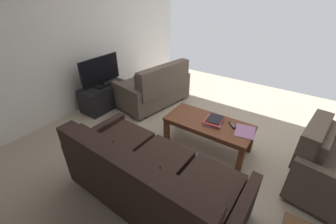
{
  "coord_description": "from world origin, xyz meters",
  "views": [
    {
      "loc": [
        -0.95,
        2.54,
        2.13
      ],
      "look_at": [
        0.41,
        0.51,
        0.67
      ],
      "focal_mm": 22.83,
      "sensor_mm": 36.0,
      "label": 1
    }
  ],
  "objects_px": {
    "loveseat_near": "(155,88)",
    "tv_remote": "(233,125)",
    "sofa_main": "(150,178)",
    "tv_stand": "(104,96)",
    "flat_tv": "(100,71)",
    "armchair_side": "(336,171)",
    "loose_magazine": "(245,131)",
    "coffee_table": "(208,126)",
    "book_stack": "(214,121)"
  },
  "relations": [
    {
      "from": "coffee_table",
      "to": "book_stack",
      "type": "xyz_separation_m",
      "value": [
        -0.06,
        -0.03,
        0.1
      ]
    },
    {
      "from": "loveseat_near",
      "to": "tv_stand",
      "type": "relative_size",
      "value": 1.64
    },
    {
      "from": "tv_stand",
      "to": "armchair_side",
      "type": "distance_m",
      "value": 3.76
    },
    {
      "from": "tv_stand",
      "to": "book_stack",
      "type": "bearing_deg",
      "value": -178.92
    },
    {
      "from": "sofa_main",
      "to": "book_stack",
      "type": "relative_size",
      "value": 6.01
    },
    {
      "from": "coffee_table",
      "to": "tv_stand",
      "type": "height_order",
      "value": "tv_stand"
    },
    {
      "from": "sofa_main",
      "to": "book_stack",
      "type": "xyz_separation_m",
      "value": [
        -0.16,
        -1.28,
        0.1
      ]
    },
    {
      "from": "coffee_table",
      "to": "armchair_side",
      "type": "distance_m",
      "value": 1.54
    },
    {
      "from": "sofa_main",
      "to": "loose_magazine",
      "type": "height_order",
      "value": "sofa_main"
    },
    {
      "from": "loveseat_near",
      "to": "book_stack",
      "type": "xyz_separation_m",
      "value": [
        -1.51,
        0.61,
        0.1
      ]
    },
    {
      "from": "sofa_main",
      "to": "tv_stand",
      "type": "xyz_separation_m",
      "value": [
        2.12,
        -1.24,
        -0.14
      ]
    },
    {
      "from": "sofa_main",
      "to": "flat_tv",
      "type": "relative_size",
      "value": 2.34
    },
    {
      "from": "book_stack",
      "to": "coffee_table",
      "type": "bearing_deg",
      "value": 28.28
    },
    {
      "from": "sofa_main",
      "to": "loveseat_near",
      "type": "distance_m",
      "value": 2.32
    },
    {
      "from": "flat_tv",
      "to": "tv_remote",
      "type": "height_order",
      "value": "flat_tv"
    },
    {
      "from": "sofa_main",
      "to": "coffee_table",
      "type": "distance_m",
      "value": 1.25
    },
    {
      "from": "coffee_table",
      "to": "flat_tv",
      "type": "xyz_separation_m",
      "value": [
        2.22,
        0.01,
        0.38
      ]
    },
    {
      "from": "coffee_table",
      "to": "tv_stand",
      "type": "xyz_separation_m",
      "value": [
        2.22,
        0.01,
        -0.14
      ]
    },
    {
      "from": "loveseat_near",
      "to": "armchair_side",
      "type": "height_order",
      "value": "loveseat_near"
    },
    {
      "from": "armchair_side",
      "to": "book_stack",
      "type": "bearing_deg",
      "value": -1.32
    },
    {
      "from": "loveseat_near",
      "to": "tv_remote",
      "type": "height_order",
      "value": "loveseat_near"
    },
    {
      "from": "armchair_side",
      "to": "tv_stand",
      "type": "bearing_deg",
      "value": 0.14
    },
    {
      "from": "sofa_main",
      "to": "armchair_side",
      "type": "height_order",
      "value": "sofa_main"
    },
    {
      "from": "tv_remote",
      "to": "coffee_table",
      "type": "bearing_deg",
      "value": 17.33
    },
    {
      "from": "tv_stand",
      "to": "loose_magazine",
      "type": "bearing_deg",
      "value": -178.63
    },
    {
      "from": "coffee_table",
      "to": "flat_tv",
      "type": "distance_m",
      "value": 2.25
    },
    {
      "from": "loveseat_near",
      "to": "loose_magazine",
      "type": "relative_size",
      "value": 4.84
    },
    {
      "from": "coffee_table",
      "to": "tv_remote",
      "type": "bearing_deg",
      "value": -162.67
    },
    {
      "from": "armchair_side",
      "to": "loose_magazine",
      "type": "distance_m",
      "value": 1.04
    },
    {
      "from": "loveseat_near",
      "to": "tv_remote",
      "type": "relative_size",
      "value": 10.22
    },
    {
      "from": "armchair_side",
      "to": "loose_magazine",
      "type": "xyz_separation_m",
      "value": [
        1.04,
        -0.06,
        0.08
      ]
    },
    {
      "from": "loose_magazine",
      "to": "loveseat_near",
      "type": "bearing_deg",
      "value": 152.54
    },
    {
      "from": "loose_magazine",
      "to": "tv_remote",
      "type": "bearing_deg",
      "value": 156.41
    },
    {
      "from": "flat_tv",
      "to": "armchair_side",
      "type": "bearing_deg",
      "value": -179.86
    },
    {
      "from": "loveseat_near",
      "to": "armchair_side",
      "type": "bearing_deg",
      "value": 167.86
    },
    {
      "from": "sofa_main",
      "to": "tv_remote",
      "type": "distance_m",
      "value": 1.41
    },
    {
      "from": "loveseat_near",
      "to": "tv_remote",
      "type": "distance_m",
      "value": 1.85
    },
    {
      "from": "sofa_main",
      "to": "tv_remote",
      "type": "bearing_deg",
      "value": -107.0
    },
    {
      "from": "coffee_table",
      "to": "tv_stand",
      "type": "bearing_deg",
      "value": 0.27
    },
    {
      "from": "loveseat_near",
      "to": "armchair_side",
      "type": "distance_m",
      "value": 3.06
    },
    {
      "from": "sofa_main",
      "to": "tv_remote",
      "type": "relative_size",
      "value": 13.48
    },
    {
      "from": "flat_tv",
      "to": "book_stack",
      "type": "bearing_deg",
      "value": -178.91
    },
    {
      "from": "book_stack",
      "to": "armchair_side",
      "type": "bearing_deg",
      "value": 178.68
    },
    {
      "from": "tv_stand",
      "to": "book_stack",
      "type": "distance_m",
      "value": 2.29
    },
    {
      "from": "flat_tv",
      "to": "book_stack",
      "type": "distance_m",
      "value": 2.3
    },
    {
      "from": "tv_stand",
      "to": "flat_tv",
      "type": "distance_m",
      "value": 0.52
    },
    {
      "from": "sofa_main",
      "to": "loveseat_near",
      "type": "relative_size",
      "value": 1.32
    },
    {
      "from": "flat_tv",
      "to": "loose_magazine",
      "type": "relative_size",
      "value": 2.73
    },
    {
      "from": "sofa_main",
      "to": "armchair_side",
      "type": "relative_size",
      "value": 1.9
    },
    {
      "from": "book_stack",
      "to": "flat_tv",
      "type": "bearing_deg",
      "value": 1.09
    }
  ]
}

